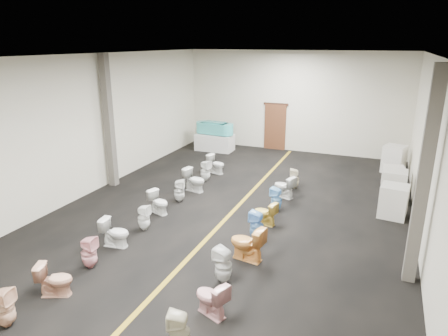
{
  "coord_description": "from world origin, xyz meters",
  "views": [
    {
      "loc": [
        3.91,
        -9.87,
        4.86
      ],
      "look_at": [
        -0.53,
        1.0,
        1.12
      ],
      "focal_mm": 32.0,
      "sensor_mm": 36.0,
      "label": 1
    }
  ],
  "objects_px": {
    "toilet_left_10": "(216,164)",
    "toilet_right_8": "(276,199)",
    "appliance_crate_a": "(393,201)",
    "toilet_right_5": "(247,243)",
    "appliance_crate_d": "(394,159)",
    "toilet_right_6": "(257,225)",
    "appliance_crate_b": "(394,186)",
    "toilet_left_2": "(55,280)",
    "toilet_right_4": "(223,265)",
    "toilet_left_3": "(89,252)",
    "toilet_left_6": "(159,202)",
    "display_table": "(215,142)",
    "toilet_right_10": "(294,179)",
    "toilet_left_4": "(115,233)",
    "toilet_left_7": "(179,191)",
    "appliance_crate_c": "(393,177)",
    "toilet_right_9": "(284,187)",
    "bathtub": "(215,128)",
    "toilet_right_2": "(179,332)",
    "toilet_left_9": "(205,171)",
    "toilet_left_1": "(4,308)",
    "toilet_left_8": "(195,180)",
    "toilet_left_5": "(144,218)",
    "toilet_right_7": "(265,213)"
  },
  "relations": [
    {
      "from": "display_table",
      "to": "toilet_right_4",
      "type": "height_order",
      "value": "toilet_right_4"
    },
    {
      "from": "display_table",
      "to": "appliance_crate_c",
      "type": "bearing_deg",
      "value": -16.22
    },
    {
      "from": "bathtub",
      "to": "appliance_crate_a",
      "type": "xyz_separation_m",
      "value": [
        7.71,
        -4.82,
        -0.6
      ]
    },
    {
      "from": "toilet_left_3",
      "to": "toilet_left_5",
      "type": "height_order",
      "value": "toilet_left_3"
    },
    {
      "from": "toilet_left_6",
      "to": "toilet_right_6",
      "type": "bearing_deg",
      "value": -79.69
    },
    {
      "from": "appliance_crate_b",
      "to": "toilet_left_9",
      "type": "relative_size",
      "value": 1.29
    },
    {
      "from": "appliance_crate_a",
      "to": "toilet_left_2",
      "type": "relative_size",
      "value": 1.36
    },
    {
      "from": "display_table",
      "to": "toilet_right_2",
      "type": "relative_size",
      "value": 2.24
    },
    {
      "from": "toilet_left_7",
      "to": "toilet_right_6",
      "type": "relative_size",
      "value": 0.95
    },
    {
      "from": "toilet_right_7",
      "to": "toilet_right_5",
      "type": "bearing_deg",
      "value": 17.66
    },
    {
      "from": "toilet_right_6",
      "to": "toilet_left_10",
      "type": "bearing_deg",
      "value": -140.86
    },
    {
      "from": "toilet_left_10",
      "to": "toilet_right_10",
      "type": "height_order",
      "value": "toilet_left_10"
    },
    {
      "from": "appliance_crate_c",
      "to": "toilet_left_7",
      "type": "distance_m",
      "value": 7.38
    },
    {
      "from": "appliance_crate_c",
      "to": "toilet_left_6",
      "type": "relative_size",
      "value": 1.11
    },
    {
      "from": "appliance_crate_c",
      "to": "toilet_right_5",
      "type": "height_order",
      "value": "toilet_right_5"
    },
    {
      "from": "toilet_left_2",
      "to": "toilet_right_4",
      "type": "height_order",
      "value": "toilet_right_4"
    },
    {
      "from": "toilet_left_8",
      "to": "appliance_crate_c",
      "type": "bearing_deg",
      "value": -54.68
    },
    {
      "from": "toilet_left_3",
      "to": "toilet_left_4",
      "type": "distance_m",
      "value": 1.05
    },
    {
      "from": "appliance_crate_a",
      "to": "toilet_right_4",
      "type": "distance_m",
      "value": 5.92
    },
    {
      "from": "toilet_left_3",
      "to": "toilet_left_6",
      "type": "distance_m",
      "value": 3.18
    },
    {
      "from": "appliance_crate_d",
      "to": "toilet_right_7",
      "type": "height_order",
      "value": "appliance_crate_d"
    },
    {
      "from": "toilet_left_9",
      "to": "toilet_right_9",
      "type": "xyz_separation_m",
      "value": [
        3.04,
        -0.48,
        -0.02
      ]
    },
    {
      "from": "toilet_left_7",
      "to": "toilet_left_8",
      "type": "distance_m",
      "value": 1.05
    },
    {
      "from": "toilet_right_10",
      "to": "toilet_right_6",
      "type": "bearing_deg",
      "value": -14.56
    },
    {
      "from": "appliance_crate_a",
      "to": "toilet_right_2",
      "type": "distance_m",
      "value": 7.73
    },
    {
      "from": "toilet_left_2",
      "to": "toilet_left_10",
      "type": "distance_m",
      "value": 8.35
    },
    {
      "from": "toilet_left_1",
      "to": "toilet_left_8",
      "type": "bearing_deg",
      "value": -10.99
    },
    {
      "from": "display_table",
      "to": "appliance_crate_d",
      "type": "xyz_separation_m",
      "value": [
        7.71,
        -0.37,
        0.15
      ]
    },
    {
      "from": "toilet_right_5",
      "to": "appliance_crate_b",
      "type": "bearing_deg",
      "value": 157.67
    },
    {
      "from": "toilet_left_2",
      "to": "toilet_left_9",
      "type": "height_order",
      "value": "toilet_left_9"
    },
    {
      "from": "appliance_crate_d",
      "to": "toilet_right_6",
      "type": "relative_size",
      "value": 1.37
    },
    {
      "from": "toilet_right_8",
      "to": "appliance_crate_b",
      "type": "bearing_deg",
      "value": 134.67
    },
    {
      "from": "appliance_crate_c",
      "to": "toilet_left_6",
      "type": "bearing_deg",
      "value": -142.27
    },
    {
      "from": "appliance_crate_d",
      "to": "toilet_right_9",
      "type": "height_order",
      "value": "appliance_crate_d"
    },
    {
      "from": "toilet_right_4",
      "to": "toilet_right_9",
      "type": "distance_m",
      "value": 5.2
    },
    {
      "from": "toilet_left_2",
      "to": "toilet_right_2",
      "type": "relative_size",
      "value": 0.91
    },
    {
      "from": "toilet_left_3",
      "to": "toilet_right_7",
      "type": "distance_m",
      "value": 4.71
    },
    {
      "from": "toilet_left_5",
      "to": "toilet_right_4",
      "type": "bearing_deg",
      "value": -117.89
    },
    {
      "from": "toilet_left_4",
      "to": "toilet_left_6",
      "type": "distance_m",
      "value": 2.13
    },
    {
      "from": "display_table",
      "to": "toilet_left_6",
      "type": "xyz_separation_m",
      "value": [
        1.33,
        -7.18,
        -0.04
      ]
    },
    {
      "from": "appliance_crate_b",
      "to": "appliance_crate_d",
      "type": "bearing_deg",
      "value": 90.0
    },
    {
      "from": "toilet_left_6",
      "to": "toilet_right_2",
      "type": "relative_size",
      "value": 0.89
    },
    {
      "from": "appliance_crate_c",
      "to": "toilet_left_7",
      "type": "relative_size",
      "value": 1.03
    },
    {
      "from": "toilet_left_1",
      "to": "toilet_right_7",
      "type": "relative_size",
      "value": 1.13
    },
    {
      "from": "appliance_crate_a",
      "to": "toilet_right_5",
      "type": "relative_size",
      "value": 1.13
    },
    {
      "from": "appliance_crate_c",
      "to": "toilet_left_8",
      "type": "bearing_deg",
      "value": -155.15
    },
    {
      "from": "toilet_left_3",
      "to": "toilet_left_7",
      "type": "distance_m",
      "value": 4.19
    },
    {
      "from": "toilet_left_10",
      "to": "toilet_right_8",
      "type": "bearing_deg",
      "value": -117.01
    },
    {
      "from": "appliance_crate_b",
      "to": "toilet_left_7",
      "type": "xyz_separation_m",
      "value": [
        -6.25,
        -2.67,
        -0.13
      ]
    },
    {
      "from": "appliance_crate_c",
      "to": "toilet_left_4",
      "type": "relative_size",
      "value": 1.05
    }
  ]
}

